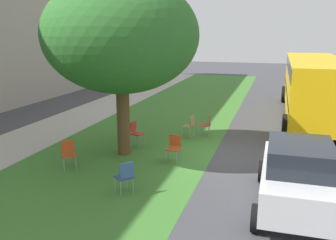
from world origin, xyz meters
name	(u,v)px	position (x,y,z in m)	size (l,w,h in m)	color
ground	(219,157)	(0.00, 0.00, 0.00)	(80.00, 80.00, 0.00)	#424247
grass_verge	(131,149)	(0.00, 3.20, 0.00)	(48.00, 6.00, 0.01)	#3D752D
sidewalk_strip	(27,139)	(0.00, 7.60, 0.00)	(48.00, 2.80, 0.01)	#ADA89E
street_tree	(121,36)	(-0.56, 3.21, 4.00)	(5.07, 5.07, 5.89)	brown
chair_0	(190,125)	(2.09, 1.50, 0.52)	(0.49, 0.50, 0.88)	olive
chair_1	(207,123)	(2.54, 0.90, 0.52)	(0.50, 0.51, 0.88)	#B7332D
chair_2	(69,152)	(-2.35, 4.29, 0.52)	(0.58, 0.58, 0.88)	#C64C1E
chair_3	(125,175)	(-3.57, 1.88, 0.52)	(0.58, 0.59, 0.88)	#335184
chair_4	(174,146)	(-0.80, 1.34, 0.52)	(0.45, 0.44, 0.88)	#C64C1E
chair_5	(136,131)	(0.51, 3.20, 0.52)	(0.49, 0.50, 0.88)	#B7332D
parked_car	(298,175)	(-3.13, -2.36, 0.84)	(3.70, 1.92, 1.65)	silver
school_bus	(314,82)	(7.12, -3.43, 1.76)	(10.40, 2.80, 2.88)	yellow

